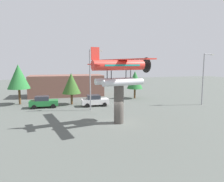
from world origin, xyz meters
TOP-DOWN VIEW (x-y plane):
  - ground_plane at (0.00, 0.00)m, footprint 140.00×140.00m
  - display_pedestal at (0.00, 0.00)m, footprint 1.10×1.10m
  - floatplane_monument at (0.13, 0.03)m, footprint 7.15×10.39m
  - car_near_green at (-8.72, 10.80)m, footprint 4.20×2.02m
  - car_mid_white at (-0.98, 9.98)m, footprint 4.20×2.02m
  - streetlight_primary at (-1.90, 7.30)m, footprint 1.84×0.28m
  - streetlight_secondary at (16.22, 6.56)m, footprint 1.84×0.28m
  - storefront_building at (-4.74, 22.00)m, footprint 14.67×6.09m
  - tree_west at (-12.63, 14.43)m, footprint 3.54×3.54m
  - tree_east at (-4.39, 12.23)m, footprint 2.99×2.99m
  - tree_center_back at (7.73, 15.21)m, footprint 2.99×2.99m

SIDE VIEW (x-z plane):
  - ground_plane at x=0.00m, z-range 0.00..0.00m
  - car_near_green at x=-8.72m, z-range 0.00..1.76m
  - car_mid_white at x=-0.98m, z-range 0.00..1.76m
  - storefront_building at x=-4.74m, z-range 0.00..4.24m
  - display_pedestal at x=0.00m, z-range 0.00..4.35m
  - tree_east at x=-4.39m, z-range 0.89..6.02m
  - tree_center_back at x=7.73m, z-range 0.92..6.13m
  - tree_west at x=-12.63m, z-range 1.28..7.80m
  - streetlight_secondary at x=16.22m, z-range 0.64..8.84m
  - streetlight_primary at x=-1.90m, z-range 0.65..9.24m
  - floatplane_monument at x=0.13m, z-range 4.02..8.02m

